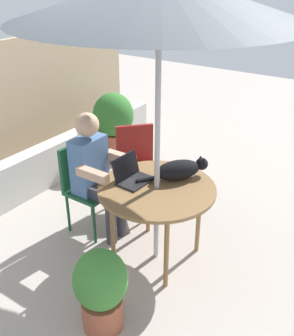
{
  "coord_description": "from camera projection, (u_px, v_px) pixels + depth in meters",
  "views": [
    {
      "loc": [
        -2.41,
        -1.54,
        2.41
      ],
      "look_at": [
        0.0,
        0.1,
        0.88
      ],
      "focal_mm": 42.14,
      "sensor_mm": 36.0,
      "label": 1
    }
  ],
  "objects": [
    {
      "name": "person_seated",
      "position": [
        95.0,
        169.0,
        3.67
      ],
      "size": [
        0.48,
        0.48,
        1.24
      ],
      "color": "#4C72A5",
      "rests_on": "ground"
    },
    {
      "name": "ground_plane",
      "position": [
        156.0,
        255.0,
        3.65
      ],
      "size": [
        14.0,
        14.0,
        0.0
      ],
      "primitive_type": "plane",
      "color": "#ADA399"
    },
    {
      "name": "potted_plant_by_chair",
      "position": [
        114.0,
        123.0,
        5.2
      ],
      "size": [
        0.54,
        0.54,
        0.93
      ],
      "color": "#9E5138",
      "rests_on": "ground"
    },
    {
      "name": "chair_occupied",
      "position": [
        84.0,
        180.0,
        3.83
      ],
      "size": [
        0.4,
        0.4,
        0.9
      ],
      "color": "#194C2D",
      "rests_on": "ground"
    },
    {
      "name": "chair_empty",
      "position": [
        136.0,
        161.0,
        4.21
      ],
      "size": [
        0.57,
        0.57,
        0.9
      ],
      "color": "maroon",
      "rests_on": "ground"
    },
    {
      "name": "laptop",
      "position": [
        130.0,
        174.0,
        3.39
      ],
      "size": [
        0.31,
        0.27,
        0.21
      ],
      "color": "black",
      "rests_on": "patio_table"
    },
    {
      "name": "cat",
      "position": [
        181.0,
        170.0,
        3.41
      ],
      "size": [
        0.53,
        0.45,
        0.17
      ],
      "color": "black",
      "rests_on": "patio_table"
    },
    {
      "name": "planter_wall_low",
      "position": [
        21.0,
        178.0,
        4.45
      ],
      "size": [
        4.73,
        0.2,
        0.5
      ],
      "primitive_type": "cube",
      "color": "beige",
      "rests_on": "ground"
    },
    {
      "name": "potted_plant_near_fence",
      "position": [
        101.0,
        288.0,
        2.78
      ],
      "size": [
        0.39,
        0.39,
        0.68
      ],
      "color": "#9E5138",
      "rests_on": "ground"
    },
    {
      "name": "patio_table",
      "position": [
        157.0,
        193.0,
        3.34
      ],
      "size": [
        1.0,
        1.0,
        0.73
      ],
      "color": "olive",
      "rests_on": "ground"
    }
  ]
}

